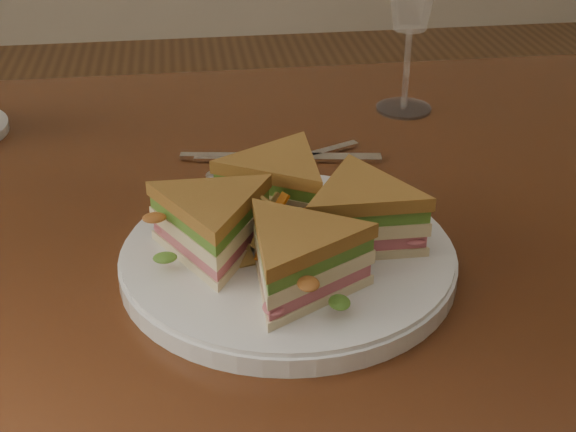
{
  "coord_description": "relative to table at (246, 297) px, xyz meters",
  "views": [
    {
      "loc": [
        -0.05,
        -0.66,
        1.12
      ],
      "look_at": [
        0.03,
        -0.1,
        0.8
      ],
      "focal_mm": 50.0,
      "sensor_mm": 36.0,
      "label": 1
    }
  ],
  "objects": [
    {
      "name": "crisps_mound",
      "position": [
        0.03,
        -0.1,
        0.14
      ],
      "size": [
        0.09,
        0.09,
        0.05
      ],
      "primitive_type": null,
      "color": "orange",
      "rests_on": "plate"
    },
    {
      "name": "table",
      "position": [
        0.0,
        0.0,
        0.0
      ],
      "size": [
        1.2,
        0.8,
        0.75
      ],
      "color": "#37190C",
      "rests_on": "ground"
    },
    {
      "name": "spoon",
      "position": [
        0.01,
        0.08,
        0.1
      ],
      "size": [
        0.17,
        0.09,
        0.01
      ],
      "rotation": [
        0.0,
        0.0,
        0.42
      ],
      "color": "silver",
      "rests_on": "table"
    },
    {
      "name": "plate",
      "position": [
        0.03,
        -0.1,
        0.11
      ],
      "size": [
        0.28,
        0.28,
        0.02
      ],
      "primitive_type": "cylinder",
      "color": "white",
      "rests_on": "table"
    },
    {
      "name": "sandwich_wedges",
      "position": [
        0.03,
        -0.1,
        0.14
      ],
      "size": [
        0.24,
        0.24,
        0.06
      ],
      "color": "beige",
      "rests_on": "plate"
    },
    {
      "name": "knife",
      "position": [
        0.04,
        0.11,
        0.1
      ],
      "size": [
        0.21,
        0.05,
        0.0
      ],
      "rotation": [
        0.0,
        0.0,
        -0.15
      ],
      "color": "silver",
      "rests_on": "table"
    }
  ]
}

